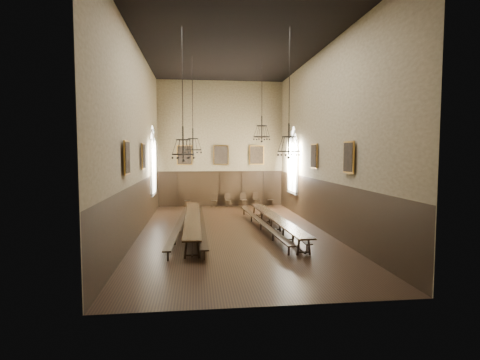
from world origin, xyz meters
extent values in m
cube|color=black|center=(0.00, 0.00, -0.01)|extent=(9.00, 18.00, 0.02)
cube|color=black|center=(0.00, 0.00, 9.01)|extent=(9.00, 18.00, 0.02)
cube|color=#897A54|center=(0.00, 9.01, 4.50)|extent=(9.00, 0.02, 9.00)
cube|color=#897A54|center=(0.00, -9.01, 4.50)|extent=(9.00, 0.02, 9.00)
cube|color=#897A54|center=(-4.51, 0.00, 4.50)|extent=(0.02, 18.00, 9.00)
cube|color=#897A54|center=(4.51, 0.00, 4.50)|extent=(0.02, 18.00, 9.00)
cube|color=black|center=(-1.97, 0.10, 0.75)|extent=(0.76, 10.12, 0.07)
cube|color=black|center=(2.07, -0.23, 0.70)|extent=(1.09, 9.47, 0.07)
cube|color=black|center=(-2.60, 0.10, 0.44)|extent=(0.77, 10.38, 0.05)
cube|color=black|center=(-1.56, 0.19, 0.45)|extent=(0.42, 10.63, 0.05)
cube|color=black|center=(1.43, 0.24, 0.43)|extent=(0.87, 10.20, 0.05)
cube|color=black|center=(2.55, 0.14, 0.39)|extent=(0.41, 9.28, 0.05)
cube|color=black|center=(-2.43, 8.56, 0.45)|extent=(0.44, 0.44, 0.05)
cube|color=black|center=(-2.43, 8.74, 0.69)|extent=(0.42, 0.06, 0.50)
cube|color=black|center=(-0.53, 8.51, 0.43)|extent=(0.49, 0.49, 0.05)
cube|color=black|center=(-0.53, 8.68, 0.67)|extent=(0.40, 0.14, 0.48)
cube|color=black|center=(0.47, 8.51, 0.45)|extent=(0.50, 0.50, 0.05)
cube|color=black|center=(0.47, 8.69, 0.70)|extent=(0.42, 0.13, 0.50)
cube|color=black|center=(1.60, 8.48, 0.46)|extent=(0.52, 0.52, 0.05)
cube|color=black|center=(1.60, 8.66, 0.72)|extent=(0.43, 0.14, 0.52)
cube|color=black|center=(2.53, 8.45, 0.47)|extent=(0.53, 0.53, 0.05)
cube|color=black|center=(2.53, 8.64, 0.73)|extent=(0.43, 0.15, 0.52)
cube|color=black|center=(3.58, 8.55, 0.44)|extent=(0.47, 0.47, 0.05)
cube|color=black|center=(3.58, 8.72, 0.68)|extent=(0.41, 0.10, 0.49)
cylinder|color=black|center=(-1.94, 2.33, 7.09)|extent=(0.03, 0.03, 3.81)
torus|color=black|center=(-1.94, 2.33, 4.03)|extent=(0.93, 0.93, 0.05)
torus|color=black|center=(-1.94, 2.33, 4.64)|extent=(0.59, 0.59, 0.04)
cylinder|color=black|center=(-1.94, 2.33, 4.53)|extent=(0.07, 0.07, 1.32)
cylinder|color=black|center=(1.89, 2.71, 7.47)|extent=(0.03, 0.03, 3.06)
torus|color=black|center=(1.89, 2.71, 4.77)|extent=(0.95, 0.95, 0.06)
torus|color=black|center=(1.89, 2.71, 5.38)|extent=(0.60, 0.60, 0.04)
cylinder|color=black|center=(1.89, 2.71, 5.27)|extent=(0.07, 0.07, 1.34)
cylinder|color=black|center=(-2.31, -2.39, 6.98)|extent=(0.03, 0.03, 4.04)
torus|color=black|center=(-2.31, -2.39, 3.82)|extent=(0.93, 0.93, 0.05)
torus|color=black|center=(-2.31, -2.39, 4.42)|extent=(0.59, 0.59, 0.04)
cylinder|color=black|center=(-2.31, -2.39, 4.31)|extent=(0.07, 0.07, 1.31)
cylinder|color=black|center=(2.06, -2.81, 7.05)|extent=(0.03, 0.03, 3.90)
torus|color=black|center=(2.06, -2.81, 3.94)|extent=(0.94, 0.94, 0.06)
torus|color=black|center=(2.06, -2.81, 4.55)|extent=(0.60, 0.60, 0.04)
cylinder|color=black|center=(2.06, -2.81, 4.44)|extent=(0.07, 0.07, 1.33)
cube|color=#A47127|center=(-2.60, 8.88, 3.70)|extent=(1.10, 0.12, 1.40)
cube|color=black|center=(-2.60, 8.88, 3.70)|extent=(0.98, 0.02, 1.28)
cube|color=#A47127|center=(0.00, 8.88, 3.70)|extent=(1.10, 0.12, 1.40)
cube|color=black|center=(0.00, 8.88, 3.70)|extent=(0.98, 0.02, 1.28)
cube|color=#A47127|center=(2.60, 8.88, 3.70)|extent=(1.10, 0.12, 1.40)
cube|color=black|center=(2.60, 8.88, 3.70)|extent=(0.98, 0.02, 1.28)
cube|color=#A47127|center=(-4.38, 1.00, 3.70)|extent=(0.12, 1.00, 1.30)
cube|color=black|center=(-4.38, 1.00, 3.70)|extent=(0.02, 0.88, 1.18)
cube|color=#A47127|center=(-4.38, -3.50, 3.70)|extent=(0.12, 1.00, 1.30)
cube|color=black|center=(-4.38, -3.50, 3.70)|extent=(0.02, 0.88, 1.18)
cube|color=#A47127|center=(4.38, 1.00, 3.70)|extent=(0.12, 1.00, 1.30)
cube|color=black|center=(4.38, 1.00, 3.70)|extent=(0.02, 0.88, 1.18)
cube|color=#A47127|center=(4.38, -3.50, 3.70)|extent=(0.12, 1.00, 1.30)
cube|color=black|center=(4.38, -3.50, 3.70)|extent=(0.02, 0.88, 1.18)
camera|label=1|loc=(-1.77, -18.07, 3.90)|focal=28.00mm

